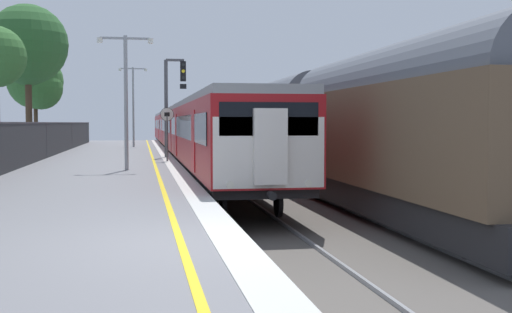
% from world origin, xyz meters
% --- Properties ---
extents(ground, '(17.40, 110.00, 1.21)m').
position_xyz_m(ground, '(2.64, 0.00, -0.61)').
color(ground, slate).
extents(commuter_train_at_platform, '(2.83, 61.05, 3.81)m').
position_xyz_m(commuter_train_at_platform, '(2.10, 35.92, 1.27)').
color(commuter_train_at_platform, maroon).
rests_on(commuter_train_at_platform, ground).
extents(freight_train_adjacent_track, '(2.60, 46.25, 4.81)m').
position_xyz_m(freight_train_adjacent_track, '(6.10, 23.28, 1.64)').
color(freight_train_adjacent_track, '#232326').
rests_on(freight_train_adjacent_track, ground).
extents(signal_gantry, '(1.10, 0.24, 4.90)m').
position_xyz_m(signal_gantry, '(0.63, 23.13, 3.07)').
color(signal_gantry, '#47474C').
rests_on(signal_gantry, ground).
extents(speed_limit_sign, '(0.59, 0.08, 2.40)m').
position_xyz_m(speed_limit_sign, '(0.25, 19.65, 1.54)').
color(speed_limit_sign, '#59595B').
rests_on(speed_limit_sign, ground).
extents(platform_lamp_mid, '(2.00, 0.20, 4.87)m').
position_xyz_m(platform_lamp_mid, '(-1.42, 14.55, 2.92)').
color(platform_lamp_mid, '#93999E').
rests_on(platform_lamp_mid, ground).
extents(platform_lamp_far, '(2.00, 0.20, 5.69)m').
position_xyz_m(platform_lamp_far, '(-1.42, 37.75, 3.35)').
color(platform_lamp_far, '#93999E').
rests_on(platform_lamp_far, ground).
extents(background_tree_centre, '(4.78, 4.78, 8.82)m').
position_xyz_m(background_tree_centre, '(-7.56, 31.45, 6.22)').
color(background_tree_centre, '#473323').
rests_on(background_tree_centre, ground).
extents(background_tree_back, '(3.88, 3.88, 6.57)m').
position_xyz_m(background_tree_back, '(-8.04, 37.97, 4.47)').
color(background_tree_back, '#473323').
rests_on(background_tree_back, ground).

